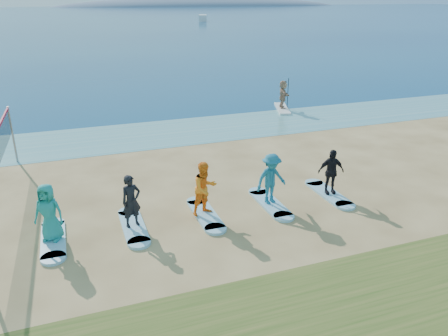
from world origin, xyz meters
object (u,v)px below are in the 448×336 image
object	(u,v)px
paddleboard	(282,109)
surfboard_1	(134,227)
surfboard_4	(329,194)
surfboard_3	(270,204)
surfboard_2	(205,214)
student_3	(271,179)
student_0	(49,212)
student_1	(131,201)
boat_offshore_b	(203,21)
student_4	(331,172)
paddleboarder	(283,94)
surfboard_0	(53,240)
student_2	(205,188)

from	to	relation	value
paddleboard	surfboard_1	world-z (taller)	paddleboard
paddleboard	surfboard_4	xyz separation A→B (m)	(-4.36, -12.30, -0.01)
surfboard_3	surfboard_4	bearing A→B (deg)	0.00
surfboard_2	student_3	xyz separation A→B (m)	(2.41, 0.00, 0.95)
student_0	student_1	distance (m)	2.41
boat_offshore_b	surfboard_1	world-z (taller)	boat_offshore_b
student_3	student_4	xyz separation A→B (m)	(2.41, 0.00, -0.07)
paddleboard	paddleboarder	bearing A→B (deg)	0.00
paddleboard	surfboard_4	bearing A→B (deg)	-90.33
surfboard_3	student_1	bearing A→B (deg)	180.00
paddleboarder	boat_offshore_b	distance (m)	104.01
surfboard_0	surfboard_2	bearing A→B (deg)	0.00
student_1	student_4	world-z (taller)	student_1
surfboard_0	surfboard_3	bearing A→B (deg)	0.00
paddleboarder	student_4	xyz separation A→B (m)	(-4.36, -12.30, -0.07)
surfboard_3	surfboard_1	bearing A→B (deg)	180.00
paddleboard	surfboard_3	size ratio (longest dim) A/B	1.36
student_0	surfboard_4	size ratio (longest dim) A/B	0.81
surfboard_3	student_3	world-z (taller)	student_3
paddleboarder	boat_offshore_b	world-z (taller)	paddleboarder
student_1	surfboard_2	xyz separation A→B (m)	(2.41, 0.00, -0.90)
paddleboard	surfboard_3	world-z (taller)	paddleboard
boat_offshore_b	surfboard_1	size ratio (longest dim) A/B	2.68
surfboard_1	student_4	bearing A→B (deg)	0.00
surfboard_0	student_2	distance (m)	4.91
student_0	surfboard_2	world-z (taller)	student_0
student_2	student_4	distance (m)	4.81
surfboard_0	student_0	distance (m)	0.93
student_1	surfboard_3	size ratio (longest dim) A/B	0.78
surfboard_4	student_1	bearing A→B (deg)	180.00
surfboard_1	student_4	xyz separation A→B (m)	(7.22, 0.00, 0.89)
student_0	surfboard_1	xyz separation A→B (m)	(2.41, 0.00, -0.93)
paddleboarder	surfboard_4	bearing A→B (deg)	176.90
surfboard_2	boat_offshore_b	bearing A→B (deg)	72.63
student_3	student_4	size ratio (longest dim) A/B	1.08
student_2	surfboard_3	distance (m)	2.59
student_4	student_3	bearing A→B (deg)	-169.67
student_1	student_2	xyz separation A→B (m)	(2.41, 0.00, 0.06)
paddleboard	paddleboarder	xyz separation A→B (m)	(0.00, 0.00, 0.94)
boat_offshore_b	student_0	size ratio (longest dim) A/B	3.32
student_0	student_3	bearing A→B (deg)	23.98
surfboard_1	surfboard_2	size ratio (longest dim) A/B	1.00
surfboard_1	student_3	distance (m)	4.90
surfboard_0	surfboard_3	xyz separation A→B (m)	(7.22, 0.00, 0.00)
surfboard_0	student_0	world-z (taller)	student_0
surfboard_0	student_4	bearing A→B (deg)	0.00
student_2	surfboard_4	size ratio (longest dim) A/B	0.83
paddleboard	boat_offshore_b	xyz separation A→B (m)	(26.17, 100.66, -0.06)
student_1	student_3	distance (m)	4.81
paddleboarder	student_4	world-z (taller)	paddleboarder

